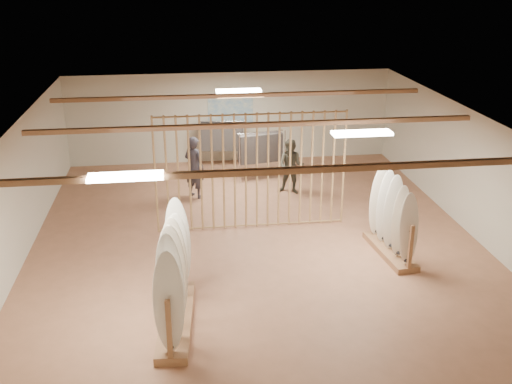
{
  "coord_description": "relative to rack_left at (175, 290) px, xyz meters",
  "views": [
    {
      "loc": [
        -1.63,
        -12.17,
        5.94
      ],
      "look_at": [
        0.0,
        0.0,
        1.2
      ],
      "focal_mm": 42.0,
      "sensor_mm": 36.0,
      "label": 1
    }
  ],
  "objects": [
    {
      "name": "clothing_rack_a",
      "position": [
        1.5,
        8.49,
        0.3
      ],
      "size": [
        1.38,
        0.49,
        1.49
      ],
      "rotation": [
        0.0,
        0.0,
        -0.11
      ],
      "color": "silver",
      "rests_on": "floor"
    },
    {
      "name": "wall_back",
      "position": [
        1.82,
        9.09,
        0.73
      ],
      "size": [
        12.0,
        0.0,
        12.0
      ],
      "primitive_type": "plane",
      "rotation": [
        1.57,
        0.0,
        0.0
      ],
      "color": "beige",
      "rests_on": "ground"
    },
    {
      "name": "shopper_a",
      "position": [
        0.56,
        6.04,
        0.29
      ],
      "size": [
        0.83,
        0.82,
        1.91
      ],
      "primitive_type": "imported",
      "rotation": [
        0.0,
        0.0,
        2.41
      ],
      "color": "#2C2A32",
      "rests_on": "floor"
    },
    {
      "name": "clothing_rack_b",
      "position": [
        2.5,
        7.22,
        0.28
      ],
      "size": [
        1.34,
        0.57,
        1.46
      ],
      "rotation": [
        0.0,
        0.0,
        0.19
      ],
      "color": "silver",
      "rests_on": "floor"
    },
    {
      "name": "wall_left",
      "position": [
        -3.18,
        3.09,
        0.73
      ],
      "size": [
        0.0,
        12.0,
        12.0
      ],
      "primitive_type": "plane",
      "rotation": [
        1.57,
        0.0,
        1.57
      ],
      "color": "beige",
      "rests_on": "ground"
    },
    {
      "name": "light_panels",
      "position": [
        1.82,
        3.09,
        2.07
      ],
      "size": [
        1.2,
        0.35,
        0.06
      ],
      "primitive_type": "cube",
      "color": "white",
      "rests_on": "ground"
    },
    {
      "name": "bamboo_partition",
      "position": [
        1.82,
        3.89,
        0.73
      ],
      "size": [
        4.45,
        0.05,
        2.78
      ],
      "color": "#A88252",
      "rests_on": "ground"
    },
    {
      "name": "rack_left",
      "position": [
        0.0,
        0.0,
        0.0
      ],
      "size": [
        0.74,
        2.45,
        1.95
      ],
      "rotation": [
        0.0,
        0.0,
        -0.08
      ],
      "color": "#996A45",
      "rests_on": "floor"
    },
    {
      "name": "floor",
      "position": [
        1.82,
        3.09,
        -0.67
      ],
      "size": [
        12.0,
        12.0,
        0.0
      ],
      "primitive_type": "plane",
      "color": "#A46D4F",
      "rests_on": "ground"
    },
    {
      "name": "wall_front",
      "position": [
        1.82,
        -2.91,
        0.73
      ],
      "size": [
        12.0,
        0.0,
        12.0
      ],
      "primitive_type": "plane",
      "rotation": [
        -1.57,
        0.0,
        0.0
      ],
      "color": "beige",
      "rests_on": "ground"
    },
    {
      "name": "shopper_b",
      "position": [
        3.17,
        5.99,
        0.19
      ],
      "size": [
        1.01,
        0.92,
        1.71
      ],
      "primitive_type": "imported",
      "rotation": [
        0.0,
        0.0,
        -0.41
      ],
      "color": "#3D3A2F",
      "rests_on": "floor"
    },
    {
      "name": "poster",
      "position": [
        1.82,
        9.07,
        0.93
      ],
      "size": [
        1.4,
        0.03,
        0.9
      ],
      "primitive_type": "cube",
      "color": "teal",
      "rests_on": "ground"
    },
    {
      "name": "ceiling_slats",
      "position": [
        1.82,
        3.09,
        2.05
      ],
      "size": [
        9.5,
        6.12,
        0.1
      ],
      "primitive_type": "cube",
      "color": "#996A45",
      "rests_on": "ground"
    },
    {
      "name": "ceiling",
      "position": [
        1.82,
        3.09,
        2.13
      ],
      "size": [
        12.0,
        12.0,
        0.0
      ],
      "primitive_type": "plane",
      "rotation": [
        3.14,
        0.0,
        0.0
      ],
      "color": "gray",
      "rests_on": "ground"
    },
    {
      "name": "rack_right",
      "position": [
        4.62,
        2.08,
        -0.06
      ],
      "size": [
        0.66,
        1.91,
        1.78
      ],
      "rotation": [
        0.0,
        0.0,
        0.09
      ],
      "color": "#996A45",
      "rests_on": "floor"
    },
    {
      "name": "wall_right",
      "position": [
        6.82,
        3.09,
        0.73
      ],
      "size": [
        0.0,
        12.0,
        12.0
      ],
      "primitive_type": "plane",
      "rotation": [
        1.57,
        0.0,
        -1.57
      ],
      "color": "beige",
      "rests_on": "ground"
    }
  ]
}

